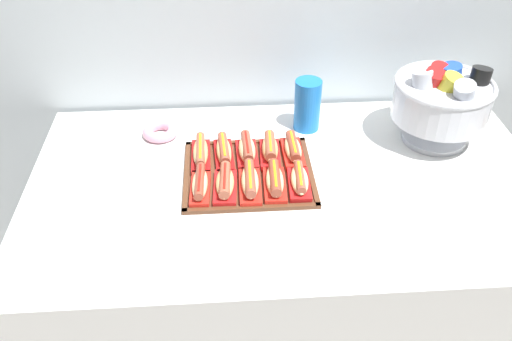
{
  "coord_description": "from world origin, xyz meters",
  "views": [
    {
      "loc": [
        -0.19,
        -1.35,
        1.84
      ],
      "look_at": [
        -0.1,
        0.03,
        0.81
      ],
      "focal_mm": 38.75,
      "sensor_mm": 36.0,
      "label": 1
    }
  ],
  "objects_px": {
    "hot_dog_8": "(270,149)",
    "hot_dog_7": "(247,150)",
    "hot_dog_1": "(225,183)",
    "hot_dog_3": "(275,181)",
    "hot_dog_6": "(224,152)",
    "hot_dog_2": "(250,182)",
    "hot_dog_4": "(300,181)",
    "hot_dog_0": "(200,185)",
    "buffet_table": "(285,264)",
    "hot_dog_5": "(201,153)",
    "cup_stack": "(307,105)",
    "punch_bowl": "(442,99)",
    "donut": "(160,132)",
    "serving_tray": "(249,174)",
    "hot_dog_9": "(293,149)"
  },
  "relations": [
    {
      "from": "hot_dog_2",
      "to": "hot_dog_4",
      "type": "relative_size",
      "value": 1.11
    },
    {
      "from": "hot_dog_6",
      "to": "hot_dog_2",
      "type": "bearing_deg",
      "value": -65.6
    },
    {
      "from": "hot_dog_4",
      "to": "hot_dog_7",
      "type": "height_order",
      "value": "hot_dog_7"
    },
    {
      "from": "punch_bowl",
      "to": "hot_dog_0",
      "type": "bearing_deg",
      "value": -163.22
    },
    {
      "from": "hot_dog_6",
      "to": "cup_stack",
      "type": "distance_m",
      "value": 0.35
    },
    {
      "from": "hot_dog_3",
      "to": "cup_stack",
      "type": "distance_m",
      "value": 0.38
    },
    {
      "from": "hot_dog_1",
      "to": "hot_dog_5",
      "type": "relative_size",
      "value": 0.92
    },
    {
      "from": "punch_bowl",
      "to": "hot_dog_8",
      "type": "bearing_deg",
      "value": -172.48
    },
    {
      "from": "buffet_table",
      "to": "hot_dog_5",
      "type": "xyz_separation_m",
      "value": [
        -0.27,
        0.12,
        0.41
      ]
    },
    {
      "from": "serving_tray",
      "to": "punch_bowl",
      "type": "relative_size",
      "value": 1.25
    },
    {
      "from": "hot_dog_5",
      "to": "serving_tray",
      "type": "bearing_deg",
      "value": -28.86
    },
    {
      "from": "hot_dog_0",
      "to": "donut",
      "type": "height_order",
      "value": "hot_dog_0"
    },
    {
      "from": "hot_dog_5",
      "to": "hot_dog_8",
      "type": "xyz_separation_m",
      "value": [
        0.22,
        -0.0,
        0.0
      ]
    },
    {
      "from": "donut",
      "to": "cup_stack",
      "type": "bearing_deg",
      "value": 2.09
    },
    {
      "from": "hot_dog_5",
      "to": "cup_stack",
      "type": "xyz_separation_m",
      "value": [
        0.37,
        0.18,
        0.06
      ]
    },
    {
      "from": "hot_dog_0",
      "to": "hot_dog_8",
      "type": "bearing_deg",
      "value": 36.21
    },
    {
      "from": "hot_dog_4",
      "to": "hot_dog_8",
      "type": "height_order",
      "value": "hot_dog_8"
    },
    {
      "from": "hot_dog_9",
      "to": "buffet_table",
      "type": "bearing_deg",
      "value": -103.12
    },
    {
      "from": "hot_dog_2",
      "to": "hot_dog_5",
      "type": "distance_m",
      "value": 0.22
    },
    {
      "from": "hot_dog_1",
      "to": "hot_dog_6",
      "type": "distance_m",
      "value": 0.17
    },
    {
      "from": "hot_dog_5",
      "to": "hot_dog_4",
      "type": "bearing_deg",
      "value": -28.86
    },
    {
      "from": "hot_dog_5",
      "to": "punch_bowl",
      "type": "height_order",
      "value": "punch_bowl"
    },
    {
      "from": "buffet_table",
      "to": "hot_dog_8",
      "type": "relative_size",
      "value": 9.97
    },
    {
      "from": "punch_bowl",
      "to": "hot_dog_2",
      "type": "bearing_deg",
      "value": -159.62
    },
    {
      "from": "punch_bowl",
      "to": "hot_dog_1",
      "type": "bearing_deg",
      "value": -161.59
    },
    {
      "from": "hot_dog_7",
      "to": "punch_bowl",
      "type": "relative_size",
      "value": 0.51
    },
    {
      "from": "buffet_table",
      "to": "hot_dog_6",
      "type": "distance_m",
      "value": 0.47
    },
    {
      "from": "hot_dog_0",
      "to": "hot_dog_1",
      "type": "height_order",
      "value": "hot_dog_1"
    },
    {
      "from": "hot_dog_5",
      "to": "hot_dog_9",
      "type": "relative_size",
      "value": 1.09
    },
    {
      "from": "serving_tray",
      "to": "hot_dog_4",
      "type": "height_order",
      "value": "hot_dog_4"
    },
    {
      "from": "serving_tray",
      "to": "hot_dog_9",
      "type": "distance_m",
      "value": 0.17
    },
    {
      "from": "hot_dog_7",
      "to": "punch_bowl",
      "type": "bearing_deg",
      "value": 6.66
    },
    {
      "from": "hot_dog_7",
      "to": "hot_dog_3",
      "type": "bearing_deg",
      "value": -65.6
    },
    {
      "from": "buffet_table",
      "to": "hot_dog_5",
      "type": "height_order",
      "value": "hot_dog_5"
    },
    {
      "from": "hot_dog_8",
      "to": "hot_dog_7",
      "type": "bearing_deg",
      "value": 179.95
    },
    {
      "from": "hot_dog_7",
      "to": "hot_dog_4",
      "type": "bearing_deg",
      "value": -47.77
    },
    {
      "from": "hot_dog_4",
      "to": "hot_dog_6",
      "type": "height_order",
      "value": "hot_dog_6"
    },
    {
      "from": "hot_dog_3",
      "to": "donut",
      "type": "distance_m",
      "value": 0.49
    },
    {
      "from": "hot_dog_8",
      "to": "serving_tray",
      "type": "bearing_deg",
      "value": -132.32
    },
    {
      "from": "hot_dog_7",
      "to": "hot_dog_8",
      "type": "distance_m",
      "value": 0.08
    },
    {
      "from": "hot_dog_8",
      "to": "cup_stack",
      "type": "bearing_deg",
      "value": 51.33
    },
    {
      "from": "hot_dog_2",
      "to": "punch_bowl",
      "type": "xyz_separation_m",
      "value": [
        0.65,
        0.24,
        0.12
      ]
    },
    {
      "from": "hot_dog_3",
      "to": "buffet_table",
      "type": "bearing_deg",
      "value": 43.74
    },
    {
      "from": "hot_dog_7",
      "to": "hot_dog_0",
      "type": "bearing_deg",
      "value": -132.32
    },
    {
      "from": "hot_dog_9",
      "to": "punch_bowl",
      "type": "height_order",
      "value": "punch_bowl"
    },
    {
      "from": "hot_dog_9",
      "to": "donut",
      "type": "xyz_separation_m",
      "value": [
        -0.44,
        0.16,
        -0.02
      ]
    },
    {
      "from": "hot_dog_1",
      "to": "hot_dog_8",
      "type": "bearing_deg",
      "value": 47.68
    },
    {
      "from": "hot_dog_0",
      "to": "hot_dog_4",
      "type": "xyz_separation_m",
      "value": [
        0.3,
        -0.0,
        -0.0
      ]
    },
    {
      "from": "hot_dog_1",
      "to": "hot_dog_3",
      "type": "bearing_deg",
      "value": -0.05
    },
    {
      "from": "buffet_table",
      "to": "punch_bowl",
      "type": "height_order",
      "value": "punch_bowl"
    }
  ]
}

